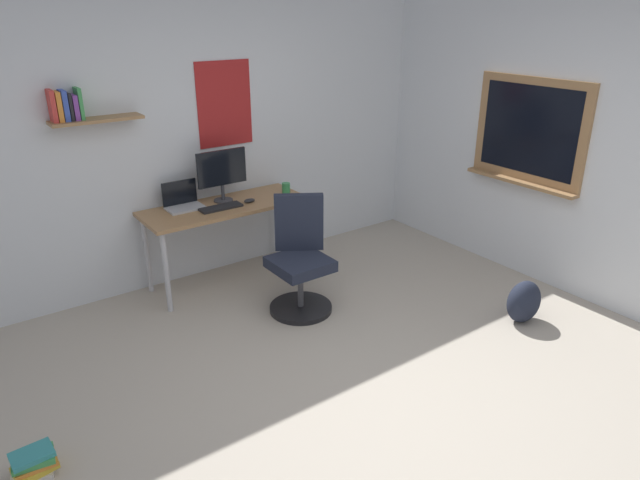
{
  "coord_description": "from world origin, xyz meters",
  "views": [
    {
      "loc": [
        -1.99,
        -2.21,
        2.36
      ],
      "look_at": [
        0.13,
        0.73,
        0.85
      ],
      "focal_mm": 31.78,
      "sensor_mm": 36.0,
      "label": 1
    }
  ],
  "objects_px": {
    "coffee_mug": "(286,188)",
    "book_stack_on_floor": "(34,464)",
    "laptop": "(183,202)",
    "office_chair": "(300,263)",
    "computer_mouse": "(249,201)",
    "desk": "(225,213)",
    "monitor_primary": "(222,172)",
    "backpack": "(524,302)",
    "keyboard": "(221,207)"
  },
  "relations": [
    {
      "from": "laptop",
      "to": "computer_mouse",
      "type": "height_order",
      "value": "laptop"
    },
    {
      "from": "laptop",
      "to": "backpack",
      "type": "distance_m",
      "value": 2.95
    },
    {
      "from": "office_chair",
      "to": "monitor_primary",
      "type": "xyz_separation_m",
      "value": [
        -0.22,
        0.88,
        0.6
      ]
    },
    {
      "from": "monitor_primary",
      "to": "book_stack_on_floor",
      "type": "relative_size",
      "value": 1.84
    },
    {
      "from": "monitor_primary",
      "to": "computer_mouse",
      "type": "relative_size",
      "value": 4.46
    },
    {
      "from": "computer_mouse",
      "to": "book_stack_on_floor",
      "type": "xyz_separation_m",
      "value": [
        -2.16,
        -1.43,
        -0.68
      ]
    },
    {
      "from": "keyboard",
      "to": "backpack",
      "type": "xyz_separation_m",
      "value": [
        1.64,
        -1.96,
        -0.57
      ]
    },
    {
      "from": "office_chair",
      "to": "coffee_mug",
      "type": "bearing_deg",
      "value": 64.52
    },
    {
      "from": "laptop",
      "to": "computer_mouse",
      "type": "distance_m",
      "value": 0.57
    },
    {
      "from": "monitor_primary",
      "to": "laptop",
      "type": "bearing_deg",
      "value": 172.42
    },
    {
      "from": "desk",
      "to": "office_chair",
      "type": "distance_m",
      "value": 0.87
    },
    {
      "from": "office_chair",
      "to": "laptop",
      "type": "relative_size",
      "value": 3.06
    },
    {
      "from": "backpack",
      "to": "book_stack_on_floor",
      "type": "height_order",
      "value": "backpack"
    },
    {
      "from": "laptop",
      "to": "backpack",
      "type": "height_order",
      "value": "laptop"
    },
    {
      "from": "desk",
      "to": "book_stack_on_floor",
      "type": "xyz_separation_m",
      "value": [
        -1.95,
        -1.5,
        -0.58
      ]
    },
    {
      "from": "monitor_primary",
      "to": "coffee_mug",
      "type": "bearing_deg",
      "value": -10.54
    },
    {
      "from": "office_chair",
      "to": "coffee_mug",
      "type": "distance_m",
      "value": 0.93
    },
    {
      "from": "keyboard",
      "to": "book_stack_on_floor",
      "type": "height_order",
      "value": "keyboard"
    },
    {
      "from": "laptop",
      "to": "keyboard",
      "type": "relative_size",
      "value": 0.84
    },
    {
      "from": "computer_mouse",
      "to": "coffee_mug",
      "type": "height_order",
      "value": "coffee_mug"
    },
    {
      "from": "office_chair",
      "to": "computer_mouse",
      "type": "bearing_deg",
      "value": 93.94
    },
    {
      "from": "monitor_primary",
      "to": "backpack",
      "type": "height_order",
      "value": "monitor_primary"
    },
    {
      "from": "keyboard",
      "to": "book_stack_on_floor",
      "type": "distance_m",
      "value": 2.45
    },
    {
      "from": "keyboard",
      "to": "computer_mouse",
      "type": "height_order",
      "value": "computer_mouse"
    },
    {
      "from": "office_chair",
      "to": "book_stack_on_floor",
      "type": "relative_size",
      "value": 3.77
    },
    {
      "from": "office_chair",
      "to": "computer_mouse",
      "type": "height_order",
      "value": "office_chair"
    },
    {
      "from": "desk",
      "to": "office_chair",
      "type": "bearing_deg",
      "value": -72.02
    },
    {
      "from": "laptop",
      "to": "office_chair",
      "type": "bearing_deg",
      "value": -57.9
    },
    {
      "from": "backpack",
      "to": "book_stack_on_floor",
      "type": "xyz_separation_m",
      "value": [
        -3.52,
        0.53,
        -0.09
      ]
    },
    {
      "from": "office_chair",
      "to": "book_stack_on_floor",
      "type": "bearing_deg",
      "value": -162.17
    },
    {
      "from": "desk",
      "to": "keyboard",
      "type": "xyz_separation_m",
      "value": [
        -0.07,
        -0.07,
        0.09
      ]
    },
    {
      "from": "desk",
      "to": "monitor_primary",
      "type": "relative_size",
      "value": 3.13
    },
    {
      "from": "computer_mouse",
      "to": "book_stack_on_floor",
      "type": "height_order",
      "value": "computer_mouse"
    },
    {
      "from": "desk",
      "to": "backpack",
      "type": "bearing_deg",
      "value": -52.23
    },
    {
      "from": "desk",
      "to": "keyboard",
      "type": "bearing_deg",
      "value": -135.98
    },
    {
      "from": "office_chair",
      "to": "monitor_primary",
      "type": "distance_m",
      "value": 1.09
    },
    {
      "from": "desk",
      "to": "book_stack_on_floor",
      "type": "height_order",
      "value": "desk"
    },
    {
      "from": "office_chair",
      "to": "backpack",
      "type": "xyz_separation_m",
      "value": [
        1.32,
        -1.24,
        -0.23
      ]
    },
    {
      "from": "monitor_primary",
      "to": "keyboard",
      "type": "distance_m",
      "value": 0.32
    },
    {
      "from": "monitor_primary",
      "to": "keyboard",
      "type": "bearing_deg",
      "value": -124.28
    },
    {
      "from": "desk",
      "to": "computer_mouse",
      "type": "bearing_deg",
      "value": -18.66
    },
    {
      "from": "desk",
      "to": "laptop",
      "type": "height_order",
      "value": "laptop"
    },
    {
      "from": "desk",
      "to": "coffee_mug",
      "type": "relative_size",
      "value": 15.76
    },
    {
      "from": "monitor_primary",
      "to": "computer_mouse",
      "type": "bearing_deg",
      "value": -42.98
    },
    {
      "from": "laptop",
      "to": "monitor_primary",
      "type": "bearing_deg",
      "value": -7.58
    },
    {
      "from": "laptop",
      "to": "keyboard",
      "type": "height_order",
      "value": "laptop"
    },
    {
      "from": "desk",
      "to": "monitor_primary",
      "type": "height_order",
      "value": "monitor_primary"
    },
    {
      "from": "coffee_mug",
      "to": "book_stack_on_floor",
      "type": "distance_m",
      "value": 3.05
    },
    {
      "from": "desk",
      "to": "backpack",
      "type": "relative_size",
      "value": 4.15
    },
    {
      "from": "coffee_mug",
      "to": "book_stack_on_floor",
      "type": "xyz_separation_m",
      "value": [
        -2.57,
        -1.48,
        -0.7
      ]
    }
  ]
}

